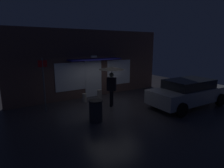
# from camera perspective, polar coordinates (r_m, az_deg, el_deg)

# --- Properties ---
(ground_plane) EXTENTS (18.00, 18.00, 0.00)m
(ground_plane) POSITION_cam_1_polar(r_m,az_deg,el_deg) (9.80, 0.17, -6.66)
(ground_plane) COLOR #38353A
(building_facade) EXTENTS (9.84, 1.00, 3.99)m
(building_facade) POSITION_cam_1_polar(r_m,az_deg,el_deg) (11.38, -6.18, 6.14)
(building_facade) COLOR brown
(building_facade) RESTS_ON ground
(person_with_umbrella) EXTENTS (1.28, 1.28, 2.06)m
(person_with_umbrella) POSITION_cam_1_polar(r_m,az_deg,el_deg) (9.37, -0.16, 2.80)
(person_with_umbrella) COLOR black
(person_with_umbrella) RESTS_ON ground
(parked_car) EXTENTS (4.44, 2.07, 1.40)m
(parked_car) POSITION_cam_1_polar(r_m,az_deg,el_deg) (10.36, 22.39, -2.36)
(parked_car) COLOR #A5A8AD
(parked_car) RESTS_ON ground
(street_sign_post) EXTENTS (0.40, 0.07, 2.55)m
(street_sign_post) POSITION_cam_1_polar(r_m,az_deg,el_deg) (9.11, -20.25, 0.52)
(street_sign_post) COLOR #595B60
(street_sign_post) RESTS_ON ground
(sidewalk_bollard) EXTENTS (0.24, 0.24, 0.62)m
(sidewalk_bollard) POSITION_cam_1_polar(r_m,az_deg,el_deg) (10.61, -3.89, -3.45)
(sidewalk_bollard) COLOR #B2A899
(sidewalk_bollard) RESTS_ON ground
(sidewalk_bollard_2) EXTENTS (0.23, 0.23, 0.48)m
(sidewalk_bollard_2) POSITION_cam_1_polar(r_m,az_deg,el_deg) (10.44, -8.47, -4.23)
(sidewalk_bollard_2) COLOR #B2A899
(sidewalk_bollard_2) RESTS_ON ground
(trash_bin) EXTENTS (0.58, 0.58, 0.92)m
(trash_bin) POSITION_cam_1_polar(r_m,az_deg,el_deg) (7.77, -5.00, -8.20)
(trash_bin) COLOR #2D2D33
(trash_bin) RESTS_ON ground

